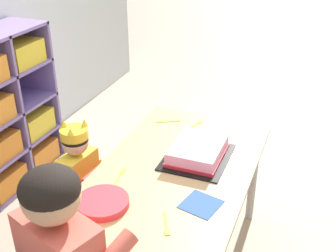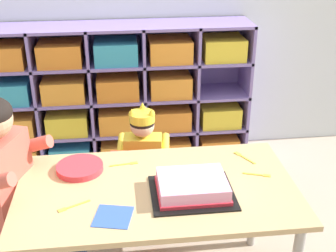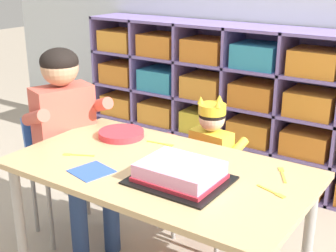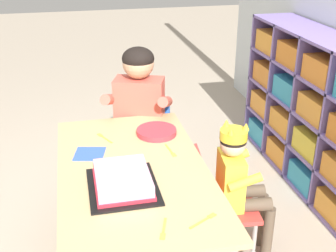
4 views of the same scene
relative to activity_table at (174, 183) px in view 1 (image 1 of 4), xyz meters
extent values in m
cube|color=#7F6BB2|center=(0.41, 1.36, -0.04)|extent=(0.02, 0.34, 1.05)
cube|color=#7F6BB2|center=(0.78, 1.36, -0.04)|extent=(0.02, 0.34, 1.05)
cube|color=orange|center=(0.60, 1.35, -0.46)|extent=(0.29, 0.27, 0.15)
cube|color=yellow|center=(0.60, 1.35, -0.21)|extent=(0.29, 0.27, 0.15)
cube|color=yellow|center=(0.60, 1.35, 0.31)|extent=(0.29, 0.27, 0.15)
cube|color=tan|center=(0.00, 0.00, 0.06)|extent=(1.26, 0.71, 0.03)
cylinder|color=#9E9993|center=(0.57, -0.29, -0.26)|extent=(0.05, 0.05, 0.61)
cylinder|color=#9E9993|center=(0.57, 0.29, -0.26)|extent=(0.05, 0.05, 0.61)
cube|color=red|center=(-0.03, 0.50, -0.24)|extent=(0.38, 0.34, 0.03)
cube|color=red|center=(-0.05, 0.37, -0.08)|extent=(0.32, 0.10, 0.29)
cylinder|color=gray|center=(0.13, 0.60, -0.40)|extent=(0.02, 0.02, 0.31)
cylinder|color=gray|center=(-0.16, 0.64, -0.40)|extent=(0.02, 0.02, 0.31)
cylinder|color=gray|center=(0.10, 0.37, -0.40)|extent=(0.02, 0.02, 0.31)
cylinder|color=gray|center=(-0.19, 0.40, -0.40)|extent=(0.02, 0.02, 0.31)
cube|color=yellow|center=(-0.03, 0.51, -0.08)|extent=(0.22, 0.14, 0.29)
sphere|color=#DBB293|center=(-0.03, 0.51, 0.14)|extent=(0.13, 0.13, 0.13)
ellipsoid|color=black|center=(-0.03, 0.51, 0.16)|extent=(0.14, 0.14, 0.10)
cylinder|color=yellow|center=(-0.03, 0.51, 0.19)|extent=(0.14, 0.14, 0.05)
cone|color=yellow|center=(-0.02, 0.57, 0.23)|extent=(0.04, 0.04, 0.04)
cone|color=yellow|center=(0.02, 0.48, 0.23)|extent=(0.04, 0.04, 0.04)
cone|color=yellow|center=(-0.09, 0.49, 0.23)|extent=(0.04, 0.04, 0.04)
cylinder|color=brown|center=(0.04, 0.61, -0.20)|extent=(0.09, 0.22, 0.07)
cylinder|color=brown|center=(-0.08, 0.62, -0.20)|extent=(0.09, 0.22, 0.07)
cylinder|color=brown|center=(0.06, 0.71, -0.39)|extent=(0.06, 0.06, 0.33)
cylinder|color=brown|center=(-0.07, 0.73, -0.39)|extent=(0.06, 0.06, 0.33)
cylinder|color=yellow|center=(0.10, 0.54, -0.02)|extent=(0.07, 0.18, 0.10)
cylinder|color=yellow|center=(-0.15, 0.57, -0.02)|extent=(0.07, 0.18, 0.10)
sphere|color=tan|center=(-0.71, 0.15, 0.38)|extent=(0.19, 0.19, 0.19)
ellipsoid|color=black|center=(-0.71, 0.15, 0.41)|extent=(0.19, 0.19, 0.14)
cylinder|color=#D15647|center=(-0.59, 0.29, 0.16)|extent=(0.25, 0.14, 0.14)
cube|color=black|center=(0.15, -0.07, 0.08)|extent=(0.36, 0.30, 0.01)
cube|color=#EF9EC6|center=(0.15, -0.07, 0.11)|extent=(0.30, 0.23, 0.07)
cube|color=red|center=(0.15, -0.07, 0.09)|extent=(0.31, 0.25, 0.02)
cylinder|color=#DB333D|center=(-0.35, 0.18, 0.09)|extent=(0.22, 0.22, 0.03)
cube|color=#3356B7|center=(-0.20, -0.19, 0.07)|extent=(0.18, 0.18, 0.00)
cube|color=yellow|center=(-0.34, -0.09, 0.07)|extent=(0.10, 0.06, 0.00)
cube|color=yellow|center=(-0.41, -0.12, 0.07)|extent=(0.04, 0.03, 0.00)
cube|color=yellow|center=(0.46, 0.05, 0.07)|extent=(0.09, 0.04, 0.00)
cube|color=yellow|center=(0.52, 0.03, 0.07)|extent=(0.04, 0.03, 0.00)
cube|color=yellow|center=(0.47, 0.19, 0.07)|extent=(0.06, 0.10, 0.00)
cube|color=yellow|center=(0.44, 0.25, 0.07)|extent=(0.03, 0.04, 0.00)
cube|color=yellow|center=(-0.16, 0.21, 0.07)|extent=(0.10, 0.02, 0.00)
cube|color=yellow|center=(-0.09, 0.22, 0.07)|extent=(0.04, 0.02, 0.00)
camera|label=1|loc=(-1.57, -0.58, 1.19)|focal=45.48mm
camera|label=2|loc=(-0.15, -1.69, 1.20)|focal=48.03mm
camera|label=3|loc=(1.03, -1.45, 0.88)|focal=49.90mm
camera|label=4|loc=(1.81, -0.24, 1.13)|focal=46.87mm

